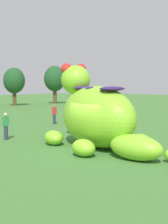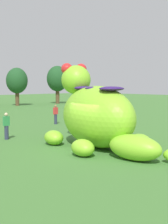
% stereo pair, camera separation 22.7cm
% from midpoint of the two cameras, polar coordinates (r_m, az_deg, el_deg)
% --- Properties ---
extents(ground_plane, '(160.00, 160.00, 0.00)m').
position_cam_midpoint_polar(ground_plane, '(16.54, 0.18, -7.08)').
color(ground_plane, '#427533').
extents(giant_inflatable_creature, '(5.87, 9.70, 4.82)m').
position_cam_midpoint_polar(giant_inflatable_creature, '(17.24, 2.05, -0.66)').
color(giant_inflatable_creature, '#8CD12D').
rests_on(giant_inflatable_creature, ground).
extents(tree_centre, '(3.49, 3.49, 6.20)m').
position_cam_midpoint_polar(tree_centre, '(51.81, -12.88, 5.62)').
color(tree_centre, brown).
rests_on(tree_centre, ground).
extents(tree_centre_right, '(3.84, 3.84, 6.81)m').
position_cam_midpoint_polar(tree_centre_right, '(56.36, -5.54, 6.08)').
color(tree_centre_right, brown).
rests_on(tree_centre_right, ground).
extents(spectator_near_inflatable, '(0.38, 0.26, 1.71)m').
position_cam_midpoint_polar(spectator_near_inflatable, '(27.27, -5.75, -0.47)').
color(spectator_near_inflatable, '#2D334C').
rests_on(spectator_near_inflatable, ground).
extents(spectator_mid_field, '(0.38, 0.26, 1.71)m').
position_cam_midpoint_polar(spectator_mid_field, '(20.20, -14.53, -2.57)').
color(spectator_mid_field, '#2D334C').
rests_on(spectator_mid_field, ground).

